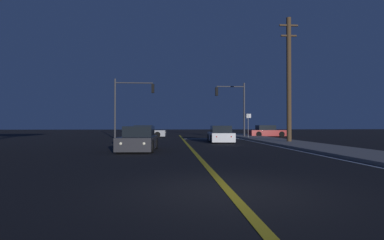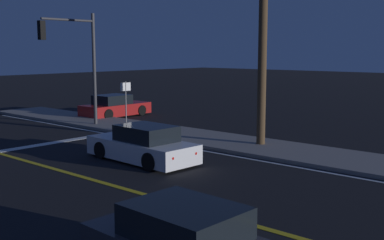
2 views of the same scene
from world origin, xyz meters
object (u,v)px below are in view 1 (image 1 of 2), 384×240
(utility_pole_right, at_px, (289,79))
(street_sign_corner, at_px, (248,122))
(traffic_signal_far_left, at_px, (129,99))
(car_distant_tail_silver, at_px, (146,132))
(car_lead_oncoming_red, at_px, (267,132))
(traffic_signal_near_right, at_px, (234,102))
(car_parked_curb_white, at_px, (220,135))
(car_following_oncoming_charcoal, at_px, (139,140))

(utility_pole_right, bearing_deg, street_sign_corner, 101.52)
(traffic_signal_far_left, relative_size, utility_pole_right, 0.62)
(car_distant_tail_silver, height_order, street_sign_corner, street_sign_corner)
(car_lead_oncoming_red, xyz_separation_m, utility_pole_right, (-2.19, -12.04, 4.36))
(car_lead_oncoming_red, xyz_separation_m, traffic_signal_near_right, (-4.39, -2.37, 3.31))
(car_lead_oncoming_red, xyz_separation_m, traffic_signal_far_left, (-15.38, -3.77, 3.43))
(car_parked_curb_white, xyz_separation_m, traffic_signal_far_left, (-8.19, 6.45, 3.43))
(car_distant_tail_silver, distance_m, traffic_signal_far_left, 5.24)
(car_lead_oncoming_red, height_order, traffic_signal_near_right, traffic_signal_near_right)
(car_parked_curb_white, relative_size, car_lead_oncoming_red, 1.04)
(car_parked_curb_white, height_order, car_lead_oncoming_red, same)
(car_following_oncoming_charcoal, bearing_deg, car_distant_tail_silver, -84.64)
(car_lead_oncoming_red, distance_m, utility_pole_right, 12.99)
(traffic_signal_far_left, xyz_separation_m, street_sign_corner, (11.79, -1.40, -2.32))
(car_parked_curb_white, height_order, utility_pole_right, utility_pole_right)
(car_lead_oncoming_red, xyz_separation_m, street_sign_corner, (-3.59, -5.17, 1.11))
(car_parked_curb_white, xyz_separation_m, street_sign_corner, (3.60, 5.05, 1.11))
(utility_pole_right, distance_m, street_sign_corner, 7.73)
(traffic_signal_near_right, bearing_deg, car_parked_curb_white, 70.41)
(car_distant_tail_silver, xyz_separation_m, utility_pole_right, (11.84, -11.99, 4.36))
(car_parked_curb_white, bearing_deg, car_following_oncoming_charcoal, -125.05)
(car_distant_tail_silver, height_order, car_following_oncoming_charcoal, same)
(car_lead_oncoming_red, bearing_deg, street_sign_corner, -35.37)
(car_following_oncoming_charcoal, height_order, street_sign_corner, street_sign_corner)
(car_distant_tail_silver, bearing_deg, traffic_signal_far_left, -17.31)
(traffic_signal_near_right, distance_m, traffic_signal_far_left, 11.08)
(car_parked_curb_white, distance_m, traffic_signal_near_right, 8.97)
(car_parked_curb_white, height_order, traffic_signal_near_right, traffic_signal_near_right)
(car_distant_tail_silver, distance_m, utility_pole_right, 17.41)
(car_following_oncoming_charcoal, relative_size, utility_pole_right, 0.46)
(traffic_signal_far_left, distance_m, street_sign_corner, 12.10)
(traffic_signal_near_right, distance_m, street_sign_corner, 3.65)
(traffic_signal_far_left, bearing_deg, car_parked_curb_white, -38.23)
(car_following_oncoming_charcoal, xyz_separation_m, traffic_signal_far_left, (-2.37, 13.98, 3.43))
(car_distant_tail_silver, xyz_separation_m, car_lead_oncoming_red, (14.03, 0.05, 0.00))
(car_following_oncoming_charcoal, height_order, traffic_signal_near_right, traffic_signal_near_right)
(car_distant_tail_silver, distance_m, car_parked_curb_white, 12.26)
(street_sign_corner, bearing_deg, car_following_oncoming_charcoal, -126.85)
(traffic_signal_near_right, height_order, street_sign_corner, traffic_signal_near_right)
(car_distant_tail_silver, relative_size, traffic_signal_near_right, 0.76)
(car_distant_tail_silver, height_order, traffic_signal_far_left, traffic_signal_far_left)
(car_following_oncoming_charcoal, relative_size, traffic_signal_near_right, 0.74)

